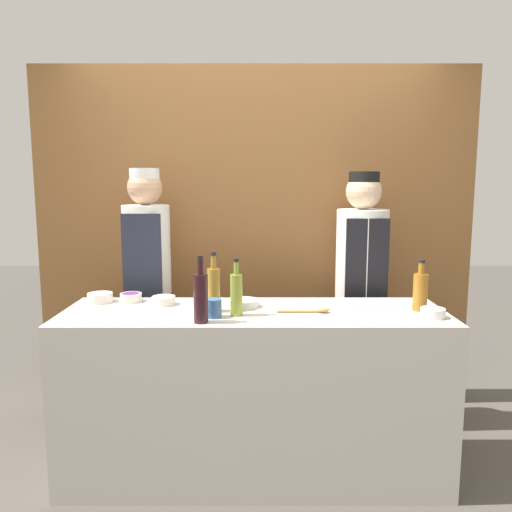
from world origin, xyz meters
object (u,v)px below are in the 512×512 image
object	(u,v)px
sauce_bowl_brown	(435,313)
bottle_oil	(238,293)
chef_left	(150,285)
bottle_wine	(203,296)
chef_right	(363,288)
bottle_amber	(422,291)
wooden_spoon	(314,310)
sauce_bowl_purple	(133,297)
bottle_vinegar	(216,288)
cup_blue	(216,308)
sauce_bowl_white	(102,297)
sauce_bowl_red	(246,303)
sauce_bowl_orange	(165,300)
cutting_board	(375,306)

from	to	relation	value
sauce_bowl_brown	bottle_oil	xyz separation A→B (m)	(-1.01, 0.04, 0.09)
sauce_bowl_brown	chef_left	xyz separation A→B (m)	(-1.61, 0.72, -0.01)
bottle_wine	chef_right	size ratio (longest dim) A/B	0.20
bottle_wine	chef_left	world-z (taller)	chef_left
bottle_amber	wooden_spoon	xyz separation A→B (m)	(-0.58, -0.05, -0.10)
bottle_oil	bottle_wine	bearing A→B (deg)	-141.62
sauce_bowl_purple	chef_left	size ratio (longest dim) A/B	0.07
wooden_spoon	chef_left	world-z (taller)	chef_left
bottle_vinegar	cup_blue	size ratio (longest dim) A/B	3.37
chef_right	cup_blue	bearing A→B (deg)	-141.49
cup_blue	bottle_wine	bearing A→B (deg)	-119.99
bottle_amber	wooden_spoon	bearing A→B (deg)	-175.15
sauce_bowl_white	sauce_bowl_red	bearing A→B (deg)	-7.39
bottle_vinegar	bottle_amber	bearing A→B (deg)	0.79
sauce_bowl_brown	wooden_spoon	bearing A→B (deg)	171.35
chef_left	chef_right	distance (m)	1.40
sauce_bowl_orange	wooden_spoon	xyz separation A→B (m)	(0.82, -0.18, -0.01)
bottle_oil	cup_blue	size ratio (longest dim) A/B	3.14
bottle_vinegar	sauce_bowl_orange	bearing A→B (deg)	154.22
chef_left	sauce_bowl_red	bearing A→B (deg)	-37.79
cutting_board	chef_right	world-z (taller)	chef_right
cutting_board	bottle_oil	size ratio (longest dim) A/B	0.99
sauce_bowl_brown	sauce_bowl_orange	bearing A→B (deg)	169.28
cup_blue	bottle_amber	bearing A→B (deg)	7.17
bottle_amber	chef_left	world-z (taller)	chef_left
bottle_oil	wooden_spoon	bearing A→B (deg)	7.22
bottle_amber	chef_left	distance (m)	1.70
sauce_bowl_red	chef_left	xyz separation A→B (m)	(-0.64, 0.50, -0.00)
cutting_board	bottle_vinegar	world-z (taller)	bottle_vinegar
sauce_bowl_red	cup_blue	world-z (taller)	cup_blue
bottle_vinegar	bottle_wine	size ratio (longest dim) A/B	0.96
bottle_wine	bottle_oil	world-z (taller)	bottle_wine
cutting_board	bottle_vinegar	xyz separation A→B (m)	(-0.87, -0.08, 0.12)
sauce_bowl_purple	sauce_bowl_white	xyz separation A→B (m)	(-0.18, -0.01, 0.00)
sauce_bowl_white	bottle_vinegar	xyz separation A→B (m)	(0.68, -0.21, 0.10)
sauce_bowl_brown	sauce_bowl_orange	xyz separation A→B (m)	(-1.43, 0.27, 0.00)
bottle_amber	sauce_bowl_orange	bearing A→B (deg)	174.78
bottle_wine	bottle_amber	size ratio (longest dim) A/B	1.21
sauce_bowl_purple	sauce_bowl_red	bearing A→B (deg)	-10.21
bottle_vinegar	bottle_amber	world-z (taller)	bottle_vinegar
sauce_bowl_brown	bottle_wine	size ratio (longest dim) A/B	0.37
bottle_vinegar	wooden_spoon	size ratio (longest dim) A/B	1.15
sauce_bowl_purple	sauce_bowl_red	world-z (taller)	sauce_bowl_purple
sauce_bowl_brown	wooden_spoon	size ratio (longest dim) A/B	0.45
sauce_bowl_purple	sauce_bowl_orange	distance (m)	0.22
bottle_oil	chef_left	bearing A→B (deg)	131.74
chef_left	chef_right	world-z (taller)	chef_left
bottle_oil	chef_right	world-z (taller)	chef_right
sauce_bowl_brown	sauce_bowl_red	size ratio (longest dim) A/B	0.76
sauce_bowl_white	bottle_wine	world-z (taller)	bottle_wine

